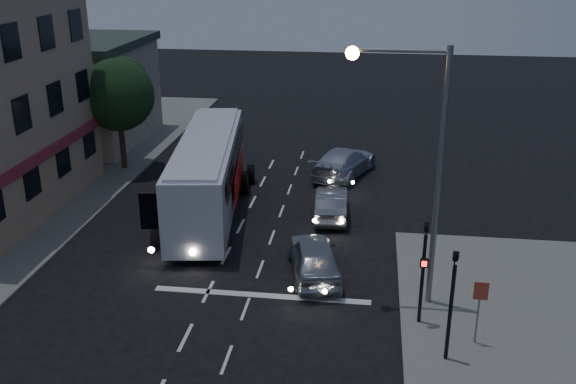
# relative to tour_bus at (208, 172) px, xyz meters

# --- Properties ---
(ground) EXTENTS (120.00, 120.00, 0.00)m
(ground) POSITION_rel_tour_bus_xyz_m (1.85, -9.62, -1.98)
(ground) COLOR black
(road_markings) EXTENTS (8.00, 30.55, 0.01)m
(road_markings) POSITION_rel_tour_bus_xyz_m (3.13, -6.32, -1.98)
(road_markings) COLOR silver
(road_markings) RESTS_ON ground
(tour_bus) EXTENTS (4.09, 12.21, 3.67)m
(tour_bus) POSITION_rel_tour_bus_xyz_m (0.00, 0.00, 0.00)
(tour_bus) COLOR silver
(tour_bus) RESTS_ON ground
(car_suv) EXTENTS (2.73, 4.77, 1.53)m
(car_suv) POSITION_rel_tour_bus_xyz_m (5.60, -5.82, -1.22)
(car_suv) COLOR #9DA4B1
(car_suv) RESTS_ON ground
(car_sedan_a) EXTENTS (1.64, 4.19, 1.36)m
(car_sedan_a) POSITION_rel_tour_bus_xyz_m (5.86, 0.08, -1.30)
(car_sedan_a) COLOR #9B9B9D
(car_sedan_a) RESTS_ON ground
(car_sedan_b) EXTENTS (3.86, 5.83, 1.57)m
(car_sedan_b) POSITION_rel_tour_bus_xyz_m (6.16, 5.97, -1.20)
(car_sedan_b) COLOR silver
(car_sedan_b) RESTS_ON ground
(traffic_signal_main) EXTENTS (0.25, 0.35, 4.10)m
(traffic_signal_main) POSITION_rel_tour_bus_xyz_m (9.45, -8.85, 0.44)
(traffic_signal_main) COLOR black
(traffic_signal_main) RESTS_ON sidewalk_near
(traffic_signal_side) EXTENTS (0.18, 0.15, 4.10)m
(traffic_signal_side) POSITION_rel_tour_bus_xyz_m (10.15, -10.82, 0.44)
(traffic_signal_side) COLOR black
(traffic_signal_side) RESTS_ON sidewalk_near
(regulatory_sign) EXTENTS (0.45, 0.12, 2.20)m
(regulatory_sign) POSITION_rel_tour_bus_xyz_m (11.15, -9.86, -0.39)
(regulatory_sign) COLOR slate
(regulatory_sign) RESTS_ON sidewalk_near
(streetlight) EXTENTS (3.32, 0.44, 9.00)m
(streetlight) POSITION_rel_tour_bus_xyz_m (9.19, -7.42, 3.75)
(streetlight) COLOR slate
(streetlight) RESTS_ON sidewalk_near
(low_building_north) EXTENTS (9.40, 9.40, 6.50)m
(low_building_north) POSITION_rel_tour_bus_xyz_m (-11.65, 10.38, 1.41)
(low_building_north) COLOR gray
(low_building_north) RESTS_ON sidewalk_far
(street_tree) EXTENTS (4.00, 4.00, 6.20)m
(street_tree) POSITION_rel_tour_bus_xyz_m (-6.36, 5.40, 2.51)
(street_tree) COLOR black
(street_tree) RESTS_ON sidewalk_far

